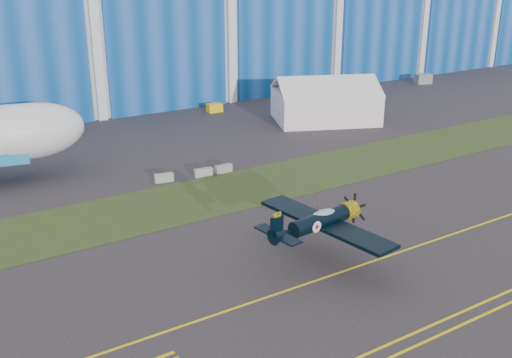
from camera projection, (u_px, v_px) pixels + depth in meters
ground at (304, 246)px, 48.88m from camera, size 260.00×260.00×0.00m
grass_median at (220, 193)px, 59.97m from camera, size 260.00×10.00×0.02m
hangar at (50, 5)px, 100.66m from camera, size 220.00×45.70×30.00m
taxiway_centreline at (344, 271)px, 44.91m from camera, size 200.00×0.20×0.02m
edge_line_near at (443, 333)px, 37.38m from camera, size 80.00×0.20×0.02m
edge_line_far at (431, 326)px, 38.18m from camera, size 80.00×0.20×0.02m
warbird at (320, 221)px, 45.18m from camera, size 11.75×13.60×3.68m
tent at (325, 98)px, 86.28m from camera, size 17.33×15.31×6.67m
shipping_container at (39, 127)px, 78.56m from camera, size 6.80×4.06×2.76m
tug at (214, 108)px, 92.25m from camera, size 2.33×1.53×1.32m
gse_box at (423, 79)px, 113.54m from camera, size 3.36×2.31×1.84m
barrier_a at (164, 178)px, 62.99m from camera, size 2.07×0.93×0.90m
barrier_b at (203, 173)px, 64.56m from camera, size 2.07×0.88×0.90m
barrier_c at (223, 169)px, 65.71m from camera, size 2.02×0.67×0.90m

